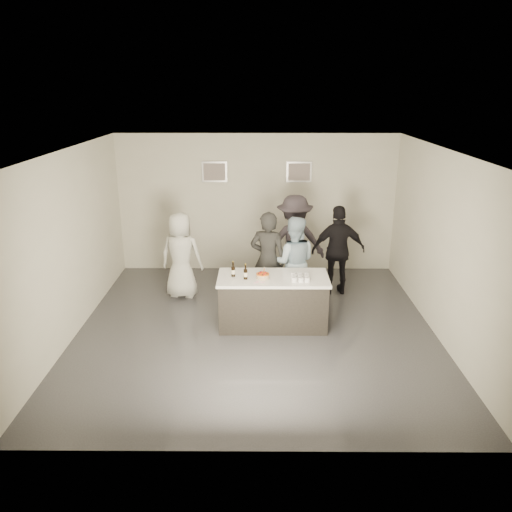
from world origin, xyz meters
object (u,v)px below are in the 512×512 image
person_main_blue (294,262)px  person_guest_right (338,250)px  person_main_black (268,260)px  person_guest_left (181,255)px  bar_counter (273,301)px  person_guest_back (294,242)px  beer_bottle_b (246,272)px  cake (263,276)px  beer_bottle_a (233,269)px

person_main_blue → person_guest_right: (0.91, 0.60, 0.03)m
person_main_black → person_guest_left: person_main_black is taller
bar_counter → person_guest_left: person_guest_left is taller
person_guest_left → person_guest_back: bearing=-158.0°
person_guest_left → person_guest_right: 3.05m
beer_bottle_b → person_main_black: size_ratio=0.14×
cake → person_main_blue: bearing=58.2°
cake → person_guest_right: (1.48, 1.52, -0.05)m
cake → person_main_black: 0.89m
bar_counter → person_guest_back: 1.88m
beer_bottle_b → person_main_blue: 1.31m
bar_counter → person_main_black: person_main_black is taller
beer_bottle_a → person_guest_right: size_ratio=0.15×
beer_bottle_b → person_guest_back: (0.93, 1.87, -0.07)m
cake → beer_bottle_b: bearing=-170.9°
cake → person_main_black: bearing=83.5°
beer_bottle_a → person_guest_right: person_guest_right is taller
beer_bottle_a → person_main_black: 1.01m
bar_counter → person_main_blue: person_main_blue is taller
person_main_blue → person_guest_back: (0.07, 0.89, 0.10)m
bar_counter → beer_bottle_b: size_ratio=7.15×
person_guest_left → person_guest_right: bearing=-166.9°
person_main_blue → beer_bottle_b: bearing=54.1°
beer_bottle_b → person_guest_left: person_guest_left is taller
person_guest_left → person_guest_right: size_ratio=0.94×
bar_counter → person_guest_right: bearing=47.9°
beer_bottle_a → person_guest_right: 2.46m
beer_bottle_a → person_main_black: person_main_black is taller
person_main_black → person_main_blue: (0.47, 0.05, -0.05)m
cake → person_guest_back: size_ratio=0.12×
cake → person_guest_left: (-1.56, 1.34, -0.10)m
beer_bottle_a → person_guest_back: (1.14, 1.74, -0.07)m
person_main_black → beer_bottle_b: bearing=79.7°
beer_bottle_b → bar_counter: bearing=14.7°
person_main_black → person_guest_back: (0.54, 0.94, 0.05)m
beer_bottle_a → bar_counter: bearing=-0.1°
bar_counter → beer_bottle_a: bearing=179.9°
cake → beer_bottle_a: size_ratio=0.85×
person_guest_left → person_main_black: bearing=174.2°
cake → bar_counter: bearing=23.3°
person_guest_left → beer_bottle_b: bearing=142.4°
bar_counter → person_guest_back: (0.47, 1.74, 0.51)m
beer_bottle_b → person_guest_left: 1.90m
person_guest_back → person_guest_right: bearing=157.0°
cake → person_guest_left: size_ratio=0.13×
person_guest_back → person_main_black: bearing=56.5°
beer_bottle_b → person_guest_right: bearing=41.6°
person_guest_back → cake: bearing=67.0°
person_guest_left → person_guest_back: (2.21, 0.48, 0.12)m
person_main_black → person_guest_back: 1.09m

